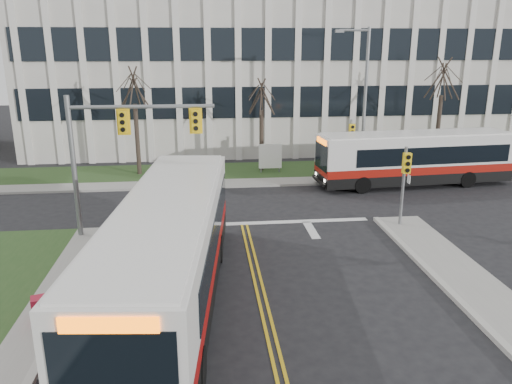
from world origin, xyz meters
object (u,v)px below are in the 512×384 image
object	(u,v)px
bus_cross	(414,160)
newspaper_box_red	(41,312)
bus_main	(170,255)
streetlight	(363,95)
directory_sign	(270,157)

from	to	relation	value
bus_cross	newspaper_box_red	xyz separation A→B (m)	(-17.55, -14.11, -1.08)
bus_main	newspaper_box_red	distance (m)	4.14
streetlight	bus_main	size ratio (longest dim) A/B	0.70
directory_sign	bus_cross	size ratio (longest dim) A/B	0.17
bus_cross	newspaper_box_red	distance (m)	22.54
directory_sign	bus_main	world-z (taller)	bus_main
bus_main	bus_cross	size ratio (longest dim) A/B	1.13
directory_sign	newspaper_box_red	world-z (taller)	directory_sign
streetlight	newspaper_box_red	size ratio (longest dim) A/B	9.68
streetlight	bus_cross	distance (m)	5.05
directory_sign	streetlight	bearing A→B (deg)	-13.23
streetlight	directory_sign	xyz separation A→B (m)	(-5.53, 1.30, -4.02)
newspaper_box_red	directory_sign	bearing A→B (deg)	44.95
directory_sign	bus_cross	distance (m)	8.97
streetlight	bus_main	xyz separation A→B (m)	(-11.00, -15.40, -3.44)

